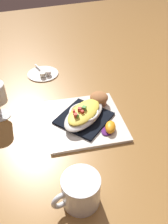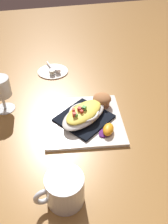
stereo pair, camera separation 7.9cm
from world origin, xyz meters
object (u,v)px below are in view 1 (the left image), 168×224
square_plate (84,120)px  gratin_dish (84,113)px  orange_garnish (110,128)px  creamer_cup_1 (48,72)px  coffee_mug (80,192)px  muffin (99,99)px  creamer_cup_0 (43,74)px  creamer_saucer (43,73)px  spoon (42,71)px

square_plate → gratin_dish: bearing=-152.7°
orange_garnish → creamer_cup_1: (-0.09, 0.41, -0.00)m
square_plate → coffee_mug: 0.29m
gratin_dish → muffin: (0.08, 0.06, -0.00)m
square_plate → orange_garnish: (0.06, -0.08, 0.02)m
orange_garnish → creamer_cup_0: size_ratio=2.86×
creamer_cup_1 → creamer_cup_0: bearing=-168.5°
square_plate → creamer_cup_1: creamer_cup_1 is taller
square_plate → creamer_saucer: 0.36m
creamer_saucer → square_plate: bearing=-81.8°
square_plate → creamer_saucer: bearing=98.2°
coffee_mug → creamer_cup_1: coffee_mug is taller
gratin_dish → creamer_cup_0: 0.33m
orange_garnish → spoon: bearing=103.7°
creamer_saucer → creamer_cup_1: (0.02, -0.02, 0.01)m
creamer_cup_0 → creamer_cup_1: bearing=11.5°
muffin → creamer_saucer: 0.32m
creamer_saucer → creamer_cup_1: bearing=-52.7°
creamer_cup_0 → creamer_saucer: bearing=75.7°
gratin_dish → muffin: bearing=35.4°
coffee_mug → creamer_cup_1: (0.08, 0.59, -0.02)m
coffee_mug → creamer_cup_0: coffee_mug is taller
square_plate → muffin: size_ratio=3.93×
square_plate → muffin: muffin is taller
muffin → creamer_cup_0: (-0.14, 0.27, -0.02)m
gratin_dish → creamer_cup_0: bearing=100.1°
muffin → spoon: (-0.13, 0.30, -0.02)m
gratin_dish → creamer_saucer: gratin_dish is taller
coffee_mug → creamer_cup_1: 0.60m
square_plate → muffin: (0.08, 0.06, 0.03)m
muffin → gratin_dish: bearing=-144.6°
creamer_cup_0 → orange_garnish: bearing=-74.3°
orange_garnish → coffee_mug: 0.25m
gratin_dish → creamer_cup_1: size_ratio=8.56×
muffin → spoon: 0.33m
square_plate → coffee_mug: size_ratio=2.08×
creamer_cup_1 → square_plate: bearing=-84.4°
coffee_mug → muffin: bearing=58.7°
gratin_dish → muffin: size_ratio=3.19×
coffee_mug → creamer_cup_0: bearing=84.3°
gratin_dish → muffin: 0.10m
square_plate → orange_garnish: 0.10m
square_plate → creamer_saucer: (-0.05, 0.35, -0.00)m
creamer_cup_1 → gratin_dish: bearing=-84.4°
square_plate → orange_garnish: bearing=-55.7°
creamer_saucer → creamer_cup_0: (-0.01, -0.03, 0.01)m
muffin → spoon: muffin is taller
gratin_dish → creamer_cup_0: gratin_dish is taller
creamer_cup_1 → coffee_mug: bearing=-98.1°
gratin_dish → creamer_saucer: bearing=98.1°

